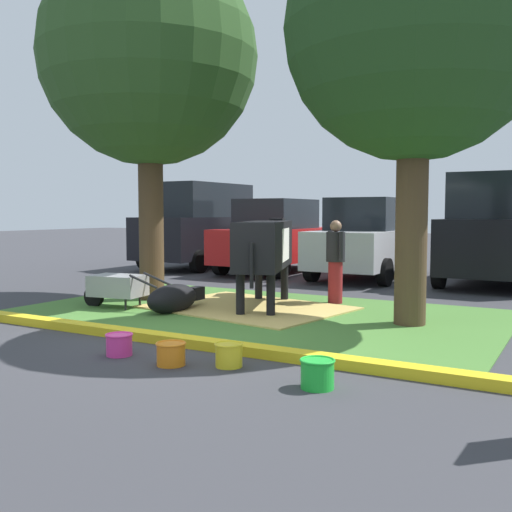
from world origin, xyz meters
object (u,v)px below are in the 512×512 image
at_px(bucket_yellow, 229,354).
at_px(sedan_silver, 368,239).
at_px(shade_tree_left, 149,58).
at_px(wheelbarrow, 117,286).
at_px(calf_lying, 174,299).
at_px(bucket_green, 317,373).
at_px(bucket_pink, 119,344).
at_px(suv_black, 497,229).
at_px(cow_holstein, 265,245).
at_px(suv_dark_grey, 202,225).
at_px(shade_tree_right, 415,31).
at_px(person_handler, 335,260).
at_px(bucket_orange, 171,353).
at_px(sedan_red, 277,237).

height_order(bucket_yellow, sedan_silver, sedan_silver).
bearing_deg(shade_tree_left, wheelbarrow, -84.30).
bearing_deg(calf_lying, bucket_green, -35.47).
distance_m(bucket_pink, suv_black, 9.99).
xyz_separation_m(calf_lying, bucket_green, (3.77, -2.68, -0.09)).
distance_m(cow_holstein, suv_dark_grey, 7.83).
height_order(calf_lying, wheelbarrow, wheelbarrow).
relative_size(bucket_green, suv_black, 0.07).
height_order(shade_tree_right, sedan_silver, shade_tree_right).
bearing_deg(bucket_green, cow_holstein, 124.73).
relative_size(shade_tree_left, bucket_green, 19.23).
height_order(bucket_yellow, suv_black, suv_black).
bearing_deg(wheelbarrow, person_handler, 36.40).
xyz_separation_m(sedan_silver, suv_black, (2.99, 0.28, 0.29)).
height_order(cow_holstein, sedan_silver, sedan_silver).
relative_size(shade_tree_right, bucket_orange, 18.30).
height_order(person_handler, suv_black, suv_black).
bearing_deg(suv_black, shade_tree_right, -93.80).
bearing_deg(shade_tree_right, shade_tree_left, 178.84).
relative_size(shade_tree_left, cow_holstein, 2.16).
bearing_deg(person_handler, wheelbarrow, -143.60).
xyz_separation_m(person_handler, bucket_green, (1.78, -4.86, -0.66)).
relative_size(sedan_red, sedan_silver, 1.00).
bearing_deg(person_handler, bucket_green, -69.89).
bearing_deg(cow_holstein, suv_dark_grey, 132.80).
height_order(calf_lying, person_handler, person_handler).
bearing_deg(suv_dark_grey, person_handler, -37.44).
xyz_separation_m(shade_tree_right, cow_holstein, (-2.63, 0.36, -3.15)).
distance_m(person_handler, bucket_yellow, 4.71).
relative_size(shade_tree_left, wheelbarrow, 4.05).
distance_m(calf_lying, bucket_yellow, 3.58).
bearing_deg(calf_lying, bucket_yellow, -42.93).
distance_m(bucket_orange, sedan_silver, 9.36).
height_order(wheelbarrow, bucket_yellow, wheelbarrow).
bearing_deg(cow_holstein, shade_tree_left, -173.60).
relative_size(shade_tree_left, sedan_red, 1.48).
bearing_deg(cow_holstein, suv_black, 61.81).
height_order(wheelbarrow, suv_dark_grey, suv_dark_grey).
xyz_separation_m(bucket_pink, bucket_green, (2.53, -0.04, 0.01)).
distance_m(shade_tree_right, wheelbarrow, 6.26).
distance_m(shade_tree_right, bucket_green, 5.41).
distance_m(shade_tree_left, shade_tree_right, 4.95).
relative_size(bucket_yellow, bucket_green, 0.93).
distance_m(wheelbarrow, sedan_silver, 7.10).
bearing_deg(bucket_yellow, wheelbarrow, 148.43).
bearing_deg(person_handler, cow_holstein, -133.55).
bearing_deg(bucket_orange, bucket_yellow, 24.13).
distance_m(person_handler, bucket_pink, 4.93).
bearing_deg(suv_black, bucket_orange, -102.17).
bearing_deg(person_handler, bucket_orange, -89.43).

